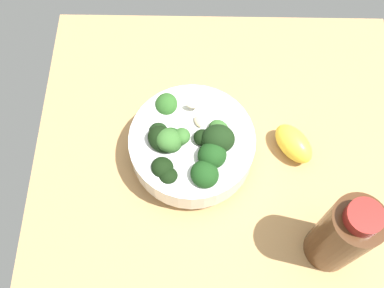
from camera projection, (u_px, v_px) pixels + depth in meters
The scene contains 4 objects.
ground_plane at pixel (222, 171), 70.95cm from camera, with size 57.82×57.82×4.46cm, color tan.
bowl_of_broccoli at pixel (191, 145), 65.81cm from camera, with size 18.11×18.11×9.38cm.
lemon_wedge at pixel (294, 144), 68.21cm from camera, with size 7.03×4.02×4.20cm, color yellow.
bottle_tall at pixel (343, 235), 56.63cm from camera, with size 6.46×6.46×16.26cm.
Camera 1 is at (26.79, -4.28, 63.64)cm, focal length 42.63 mm.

